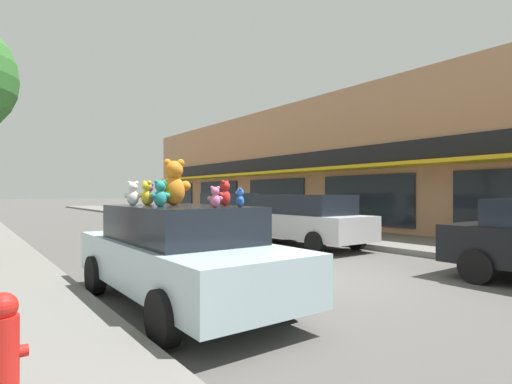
# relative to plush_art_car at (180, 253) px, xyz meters

# --- Properties ---
(ground_plane) EXTENTS (260.00, 260.00, 0.00)m
(ground_plane) POSITION_rel_plush_art_car_xyz_m (2.98, 0.20, -0.78)
(ground_plane) COLOR #514F4C
(sidewalk_far) EXTENTS (3.43, 90.00, 0.16)m
(sidewalk_far) POSITION_rel_plush_art_car_xyz_m (8.73, 0.20, -0.70)
(sidewalk_far) COLOR slate
(sidewalk_far) RESTS_ON ground_plane
(storefront_row) EXTENTS (15.69, 34.58, 6.13)m
(storefront_row) POSITION_rel_plush_art_car_xyz_m (17.60, 7.72, 2.28)
(storefront_row) COLOR tan
(storefront_row) RESTS_ON ground_plane
(plush_art_car) EXTENTS (1.92, 4.51, 1.48)m
(plush_art_car) POSITION_rel_plush_art_car_xyz_m (0.00, 0.00, 0.00)
(plush_art_car) COLOR #ADC6D1
(plush_art_car) RESTS_ON ground_plane
(teddy_bear_giant) EXTENTS (0.55, 0.39, 0.72)m
(teddy_bear_giant) POSITION_rel_plush_art_car_xyz_m (0.05, 0.31, 1.05)
(teddy_bear_giant) COLOR orange
(teddy_bear_giant) RESTS_ON plush_art_car
(teddy_bear_green) EXTENTS (0.27, 0.23, 0.37)m
(teddy_bear_green) POSITION_rel_plush_art_car_xyz_m (-0.19, 0.24, 0.88)
(teddy_bear_green) COLOR green
(teddy_bear_green) RESTS_ON plush_art_car
(teddy_bear_pink) EXTENTS (0.21, 0.16, 0.28)m
(teddy_bear_pink) POSITION_rel_plush_art_car_xyz_m (0.08, -0.91, 0.84)
(teddy_bear_pink) COLOR pink
(teddy_bear_pink) RESTS_ON plush_art_car
(teddy_bear_teal) EXTENTS (0.28, 0.18, 0.38)m
(teddy_bear_teal) POSITION_rel_plush_art_car_xyz_m (-0.40, -0.20, 0.88)
(teddy_bear_teal) COLOR teal
(teddy_bear_teal) RESTS_ON plush_art_car
(teddy_bear_red) EXTENTS (0.29, 0.23, 0.39)m
(teddy_bear_red) POSITION_rel_plush_art_car_xyz_m (0.63, -0.26, 0.89)
(teddy_bear_red) COLOR red
(teddy_bear_red) RESTS_ON plush_art_car
(teddy_bear_yellow) EXTENTS (0.21, 0.29, 0.38)m
(teddy_bear_yellow) POSITION_rel_plush_art_car_xyz_m (-0.30, 0.54, 0.88)
(teddy_bear_yellow) COLOR yellow
(teddy_bear_yellow) RESTS_ON plush_art_car
(teddy_bear_blue) EXTENTS (0.15, 0.20, 0.26)m
(teddy_bear_blue) POSITION_rel_plush_art_car_xyz_m (0.39, -1.03, 0.83)
(teddy_bear_blue) COLOR blue
(teddy_bear_blue) RESTS_ON plush_art_car
(teddy_bear_white) EXTENTS (0.29, 0.21, 0.38)m
(teddy_bear_white) POSITION_rel_plush_art_car_xyz_m (-0.48, 0.65, 0.88)
(teddy_bear_white) COLOR white
(teddy_bear_white) RESTS_ON plush_art_car
(teddy_bear_cream) EXTENTS (0.19, 0.16, 0.25)m
(teddy_bear_cream) POSITION_rel_plush_art_car_xyz_m (-0.32, 1.14, 0.82)
(teddy_bear_cream) COLOR beige
(teddy_bear_cream) RESTS_ON plush_art_car
(teddy_bear_purple) EXTENTS (0.24, 0.26, 0.36)m
(teddy_bear_purple) POSITION_rel_plush_art_car_xyz_m (-0.11, 0.93, 0.87)
(teddy_bear_purple) COLOR purple
(teddy_bear_purple) RESTS_ON plush_art_car
(parked_car_far_center) EXTENTS (1.91, 4.57, 1.62)m
(parked_car_far_center) POSITION_rel_plush_art_car_xyz_m (5.92, 3.71, 0.09)
(parked_car_far_center) COLOR #B7B7BC
(parked_car_far_center) RESTS_ON ground_plane
(parked_car_far_right) EXTENTS (1.82, 4.00, 1.67)m
(parked_car_far_right) POSITION_rel_plush_art_car_xyz_m (5.92, 8.01, 0.06)
(parked_car_far_right) COLOR #336B3D
(parked_car_far_right) RESTS_ON ground_plane
(fire_hydrant) EXTENTS (0.33, 0.22, 0.79)m
(fire_hydrant) POSITION_rel_plush_art_car_xyz_m (-2.37, -2.07, -0.22)
(fire_hydrant) COLOR red
(fire_hydrant) RESTS_ON sidewalk_near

